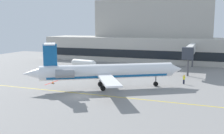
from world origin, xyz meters
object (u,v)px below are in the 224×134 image
object	(u,v)px
regional_jet	(105,72)
marshaller	(184,79)
baggage_tug	(146,68)
fuel_tank	(84,63)
pushback_tractor	(110,72)

from	to	relation	value
regional_jet	marshaller	distance (m)	15.93
baggage_tug	fuel_tank	distance (m)	17.57
fuel_tank	marshaller	distance (m)	29.92
pushback_tractor	marshaller	distance (m)	16.91
pushback_tractor	marshaller	size ratio (longest dim) A/B	1.65
marshaller	baggage_tug	bearing A→B (deg)	132.76
fuel_tank	baggage_tug	bearing A→B (deg)	-1.22
fuel_tank	regional_jet	bearing A→B (deg)	-54.06
fuel_tank	marshaller	world-z (taller)	fuel_tank
baggage_tug	pushback_tractor	xyz separation A→B (m)	(-6.52, -8.01, -0.10)
baggage_tug	marshaller	bearing A→B (deg)	-47.24
baggage_tug	regional_jet	bearing A→B (deg)	-98.46
baggage_tug	marshaller	size ratio (longest dim) A/B	1.77
regional_jet	fuel_tank	size ratio (longest dim) A/B	3.35
marshaller	pushback_tractor	bearing A→B (deg)	169.98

